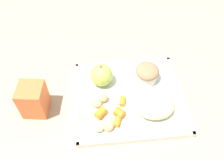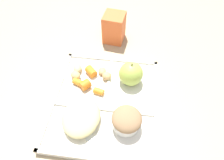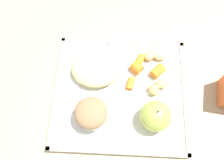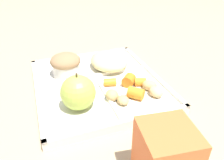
{
  "view_description": "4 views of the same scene",
  "coord_description": "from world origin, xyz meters",
  "px_view_note": "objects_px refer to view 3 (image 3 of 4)",
  "views": [
    {
      "loc": [
        -0.1,
        -0.42,
        0.62
      ],
      "look_at": [
        -0.05,
        0.04,
        0.05
      ],
      "focal_mm": 38.14,
      "sensor_mm": 36.0,
      "label": 1
    },
    {
      "loc": [
        0.28,
        0.06,
        0.49
      ],
      "look_at": [
        -0.04,
        0.01,
        0.06
      ],
      "focal_mm": 30.68,
      "sensor_mm": 36.0,
      "label": 2
    },
    {
      "loc": [
        0.01,
        0.21,
        0.6
      ],
      "look_at": [
        0.02,
        -0.02,
        0.05
      ],
      "focal_mm": 40.02,
      "sensor_mm": 36.0,
      "label": 3
    },
    {
      "loc": [
        -0.45,
        0.13,
        0.3
      ],
      "look_at": [
        -0.05,
        -0.02,
        0.04
      ],
      "focal_mm": 35.41,
      "sensor_mm": 36.0,
      "label": 4
    }
  ],
  "objects_px": {
    "lunch_tray": "(120,94)",
    "bran_muffin": "(91,114)",
    "plastic_fork": "(87,77)",
    "green_apple": "(155,116)"
  },
  "relations": [
    {
      "from": "lunch_tray",
      "to": "plastic_fork",
      "type": "distance_m",
      "value": 0.1
    },
    {
      "from": "green_apple",
      "to": "bran_muffin",
      "type": "xyz_separation_m",
      "value": [
        0.15,
        0.0,
        -0.01
      ]
    },
    {
      "from": "lunch_tray",
      "to": "plastic_fork",
      "type": "height_order",
      "value": "lunch_tray"
    },
    {
      "from": "green_apple",
      "to": "bran_muffin",
      "type": "relative_size",
      "value": 1.04
    },
    {
      "from": "bran_muffin",
      "to": "plastic_fork",
      "type": "distance_m",
      "value": 0.11
    },
    {
      "from": "plastic_fork",
      "to": "green_apple",
      "type": "bearing_deg",
      "value": 148.3
    },
    {
      "from": "lunch_tray",
      "to": "plastic_fork",
      "type": "relative_size",
      "value": 2.5
    },
    {
      "from": "lunch_tray",
      "to": "bran_muffin",
      "type": "bearing_deg",
      "value": 44.63
    },
    {
      "from": "plastic_fork",
      "to": "bran_muffin",
      "type": "bearing_deg",
      "value": 102.0
    },
    {
      "from": "lunch_tray",
      "to": "green_apple",
      "type": "height_order",
      "value": "green_apple"
    }
  ]
}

